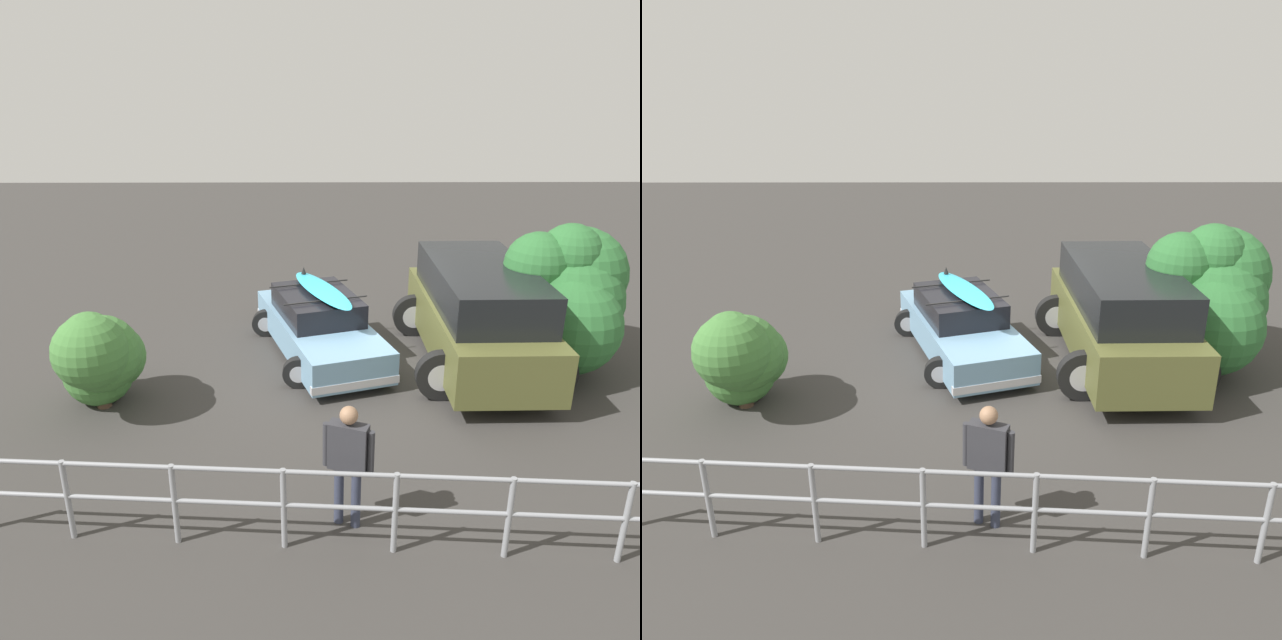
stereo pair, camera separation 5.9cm
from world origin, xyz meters
TOP-DOWN VIEW (x-y plane):
  - ground_plane at (0.00, 0.00)m, footprint 44.00×44.00m
  - sedan_car at (0.75, -0.62)m, footprint 2.83×4.31m
  - suv_car at (-2.21, -0.17)m, footprint 2.78×4.92m
  - person_bystander at (0.45, 4.46)m, footprint 0.60×0.34m
  - railing_fence at (0.56, 4.90)m, footprint 8.90×0.71m
  - bush_near_left at (4.31, 1.52)m, footprint 1.41×1.87m
  - bush_near_right at (-3.82, -0.10)m, footprint 2.33×2.73m

SIDE VIEW (x-z plane):
  - ground_plane at x=0.00m, z-range -0.02..0.00m
  - sedan_car at x=0.75m, z-range -0.17..1.32m
  - railing_fence at x=0.56m, z-range 0.16..1.22m
  - bush_near_left at x=4.31m, z-range 0.02..1.82m
  - person_bystander at x=0.45m, z-range 0.16..1.79m
  - suv_car at x=-2.21m, z-range 0.03..1.96m
  - bush_near_right at x=-3.82m, z-range 0.11..2.82m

